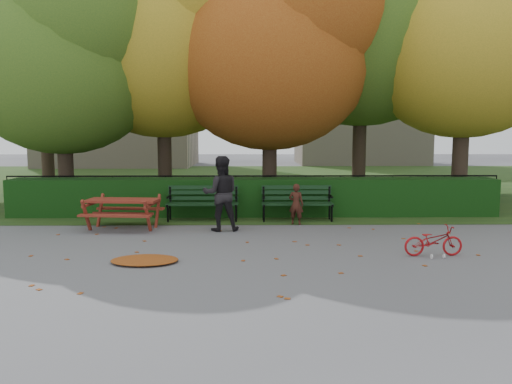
{
  "coord_description": "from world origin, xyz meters",
  "views": [
    {
      "loc": [
        -0.12,
        -8.88,
        2.2
      ],
      "look_at": [
        0.02,
        1.38,
        1.0
      ],
      "focal_mm": 35.0,
      "sensor_mm": 36.0,
      "label": 1
    }
  ],
  "objects_px": {
    "tree_e": "(480,33)",
    "picnic_table": "(123,206)",
    "tree_a": "(69,51)",
    "child": "(296,204)",
    "tree_b": "(172,27)",
    "bicycle": "(433,241)",
    "tree_g": "(479,47)",
    "tree_d": "(376,12)",
    "bench_right": "(297,200)",
    "tree_f": "(49,34)",
    "tree_c": "(282,43)",
    "bench_left": "(203,200)",
    "adult": "(221,194)"
  },
  "relations": [
    {
      "from": "tree_f",
      "to": "child",
      "type": "xyz_separation_m",
      "value": [
        8.15,
        -6.16,
        -5.19
      ]
    },
    {
      "from": "tree_a",
      "to": "tree_b",
      "type": "bearing_deg",
      "value": 23.05
    },
    {
      "from": "tree_b",
      "to": "picnic_table",
      "type": "bearing_deg",
      "value": -98.3
    },
    {
      "from": "tree_a",
      "to": "child",
      "type": "height_order",
      "value": "tree_a"
    },
    {
      "from": "bench_left",
      "to": "adult",
      "type": "distance_m",
      "value": 1.49
    },
    {
      "from": "bench_left",
      "to": "child",
      "type": "height_order",
      "value": "child"
    },
    {
      "from": "bench_left",
      "to": "bench_right",
      "type": "height_order",
      "value": "same"
    },
    {
      "from": "tree_a",
      "to": "bench_right",
      "type": "distance_m",
      "value": 7.69
    },
    {
      "from": "tree_d",
      "to": "bench_left",
      "type": "relative_size",
      "value": 5.32
    },
    {
      "from": "tree_c",
      "to": "tree_g",
      "type": "xyz_separation_m",
      "value": [
        7.5,
        3.8,
        0.55
      ]
    },
    {
      "from": "tree_e",
      "to": "bench_right",
      "type": "bearing_deg",
      "value": -159.13
    },
    {
      "from": "tree_c",
      "to": "tree_e",
      "type": "relative_size",
      "value": 0.98
    },
    {
      "from": "tree_d",
      "to": "tree_f",
      "type": "distance_m",
      "value": 11.2
    },
    {
      "from": "tree_b",
      "to": "tree_f",
      "type": "xyz_separation_m",
      "value": [
        -4.69,
        2.49,
        0.29
      ]
    },
    {
      "from": "tree_f",
      "to": "child",
      "type": "distance_m",
      "value": 11.46
    },
    {
      "from": "tree_d",
      "to": "bench_right",
      "type": "xyz_separation_m",
      "value": [
        -2.78,
        -3.53,
        -5.46
      ]
    },
    {
      "from": "picnic_table",
      "to": "adult",
      "type": "relative_size",
      "value": 1.02
    },
    {
      "from": "tree_d",
      "to": "picnic_table",
      "type": "xyz_separation_m",
      "value": [
        -6.93,
        -4.64,
        -5.44
      ]
    },
    {
      "from": "tree_a",
      "to": "adult",
      "type": "bearing_deg",
      "value": -36.07
    },
    {
      "from": "tree_e",
      "to": "adult",
      "type": "height_order",
      "value": "tree_e"
    },
    {
      "from": "tree_a",
      "to": "tree_d",
      "type": "xyz_separation_m",
      "value": [
        9.07,
        1.65,
        1.46
      ]
    },
    {
      "from": "tree_f",
      "to": "bench_right",
      "type": "height_order",
      "value": "tree_f"
    },
    {
      "from": "bench_right",
      "to": "child",
      "type": "distance_m",
      "value": 0.63
    },
    {
      "from": "tree_c",
      "to": "bench_left",
      "type": "xyz_separation_m",
      "value": [
        -2.13,
        -2.26,
        -4.3
      ]
    },
    {
      "from": "tree_e",
      "to": "child",
      "type": "height_order",
      "value": "tree_e"
    },
    {
      "from": "tree_c",
      "to": "tree_g",
      "type": "relative_size",
      "value": 0.94
    },
    {
      "from": "tree_g",
      "to": "tree_a",
      "type": "bearing_deg",
      "value": -162.81
    },
    {
      "from": "tree_d",
      "to": "adult",
      "type": "height_order",
      "value": "tree_d"
    },
    {
      "from": "picnic_table",
      "to": "bench_left",
      "type": "bearing_deg",
      "value": 37.58
    },
    {
      "from": "tree_a",
      "to": "bicycle",
      "type": "xyz_separation_m",
      "value": [
        8.4,
        -5.66,
        -4.24
      ]
    },
    {
      "from": "tree_g",
      "to": "bench_right",
      "type": "bearing_deg",
      "value": -140.05
    },
    {
      "from": "tree_b",
      "to": "tree_f",
      "type": "relative_size",
      "value": 0.96
    },
    {
      "from": "bicycle",
      "to": "tree_g",
      "type": "bearing_deg",
      "value": -29.74
    },
    {
      "from": "tree_d",
      "to": "bench_left",
      "type": "bearing_deg",
      "value": -145.74
    },
    {
      "from": "bench_right",
      "to": "tree_e",
      "type": "bearing_deg",
      "value": 20.87
    },
    {
      "from": "bench_right",
      "to": "tree_b",
      "type": "bearing_deg",
      "value": 139.33
    },
    {
      "from": "tree_d",
      "to": "tree_e",
      "type": "distance_m",
      "value": 3.15
    },
    {
      "from": "bench_left",
      "to": "child",
      "type": "relative_size",
      "value": 1.8
    },
    {
      "from": "bench_left",
      "to": "picnic_table",
      "type": "bearing_deg",
      "value": -147.63
    },
    {
      "from": "tree_d",
      "to": "bench_right",
      "type": "height_order",
      "value": "tree_d"
    },
    {
      "from": "tree_c",
      "to": "tree_d",
      "type": "distance_m",
      "value": 3.5
    },
    {
      "from": "tree_a",
      "to": "bench_right",
      "type": "bearing_deg",
      "value": -16.61
    },
    {
      "from": "bench_right",
      "to": "adult",
      "type": "xyz_separation_m",
      "value": [
        -1.86,
        -1.35,
        0.33
      ]
    },
    {
      "from": "tree_g",
      "to": "bench_right",
      "type": "distance_m",
      "value": 10.61
    },
    {
      "from": "tree_c",
      "to": "bench_right",
      "type": "height_order",
      "value": "tree_c"
    },
    {
      "from": "tree_a",
      "to": "tree_c",
      "type": "xyz_separation_m",
      "value": [
        6.02,
        0.38,
        0.3
      ]
    },
    {
      "from": "tree_f",
      "to": "bench_right",
      "type": "relative_size",
      "value": 5.1
    },
    {
      "from": "picnic_table",
      "to": "adult",
      "type": "height_order",
      "value": "adult"
    },
    {
      "from": "tree_e",
      "to": "picnic_table",
      "type": "relative_size",
      "value": 4.69
    },
    {
      "from": "tree_c",
      "to": "tree_g",
      "type": "distance_m",
      "value": 8.43
    }
  ]
}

